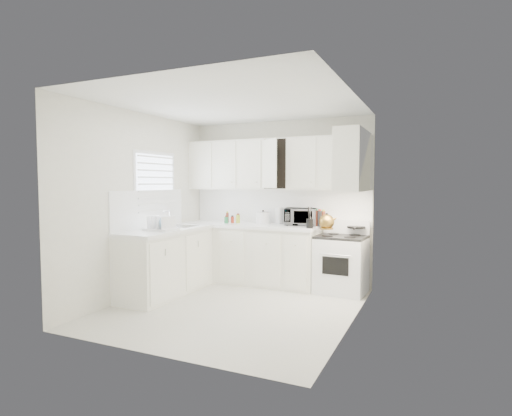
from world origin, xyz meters
The scene contains 33 objects.
floor centered at (0.00, 0.00, 0.00)m, with size 3.20×3.20×0.00m, color silver.
ceiling centered at (0.00, 0.00, 2.60)m, with size 3.20×3.20×0.00m, color white.
wall_back centered at (0.00, 1.60, 1.30)m, with size 3.00×3.00×0.00m, color white.
wall_front centered at (0.00, -1.60, 1.30)m, with size 3.00×3.00×0.00m, color white.
wall_left centered at (-1.50, 0.00, 1.30)m, with size 3.20×3.20×0.00m, color white.
wall_right centered at (1.50, 0.00, 1.30)m, with size 3.20×3.20×0.00m, color white.
window_blinds centered at (-1.48, 0.35, 1.55)m, with size 0.06×0.96×1.06m, color white, non-canonical shape.
lower_cabinets_back centered at (-0.39, 1.30, 0.45)m, with size 2.22×0.60×0.90m, color white, non-canonical shape.
lower_cabinets_left centered at (-1.20, 0.20, 0.45)m, with size 0.60×1.60×0.90m, color white, non-canonical shape.
countertop_back centered at (-0.39, 1.29, 0.93)m, with size 2.24×0.64×0.05m, color white.
countertop_left centered at (-1.19, 0.20, 0.93)m, with size 0.64×1.62×0.05m, color white.
backsplash_back centered at (0.00, 1.59, 1.23)m, with size 2.98×0.02×0.55m, color white.
backsplash_left centered at (-1.49, 0.20, 1.23)m, with size 0.02×1.60×0.55m, color white.
upper_cabinets_back centered at (0.00, 1.44, 1.50)m, with size 3.00×0.33×0.80m, color white, non-canonical shape.
upper_cabinets_right centered at (1.33, 0.82, 1.50)m, with size 0.33×0.90×0.80m, color white, non-canonical shape.
sink centered at (-1.19, 0.55, 1.07)m, with size 0.42×0.38×0.30m, color gray, non-canonical shape.
stove centered at (1.10, 1.28, 0.54)m, with size 0.70×0.57×1.07m, color white, non-canonical shape.
tea_kettle centered at (0.92, 1.12, 1.07)m, with size 0.27×0.23×0.25m, color olive, non-canonical shape.
frying_pan centered at (1.28, 1.44, 0.97)m, with size 0.26×0.44×0.04m, color black, non-canonical shape.
microwave centered at (0.42, 1.45, 1.11)m, with size 0.48×0.27×0.33m, color gray.
rice_cooker centered at (-0.20, 1.42, 1.06)m, with size 0.22×0.22×0.22m, color white, non-canonical shape.
paper_towel centered at (0.04, 1.50, 1.08)m, with size 0.12×0.12×0.27m, color white.
utensil_crock centered at (0.67, 1.10, 1.11)m, with size 0.11×0.11×0.32m, color black, non-canonical shape.
dish_rack centered at (-1.12, -0.01, 1.07)m, with size 0.42×0.32×0.23m, color white, non-canonical shape.
spice_left_0 centered at (-0.85, 1.42, 1.02)m, with size 0.06×0.06×0.13m, color brown.
spice_left_1 centered at (-0.78, 1.33, 1.02)m, with size 0.06×0.06×0.13m, color #297B45.
spice_left_2 centered at (-0.70, 1.42, 1.02)m, with size 0.06×0.06×0.13m, color #B32C17.
spice_left_3 centered at (-0.62, 1.33, 1.02)m, with size 0.06×0.06×0.13m, color #AEC62E.
sauce_right_0 centered at (0.58, 1.46, 1.05)m, with size 0.06×0.06×0.19m, color #B32C17.
sauce_right_1 centered at (0.64, 1.40, 1.05)m, with size 0.06×0.06×0.19m, color #AEC62E.
sauce_right_2 centered at (0.69, 1.46, 1.05)m, with size 0.06×0.06×0.19m, color maroon.
sauce_right_3 centered at (0.74, 1.40, 1.05)m, with size 0.06×0.06×0.19m, color black.
sauce_right_4 centered at (0.80, 1.46, 1.05)m, with size 0.06×0.06×0.19m, color brown.
Camera 1 is at (2.39, -4.62, 1.61)m, focal length 28.78 mm.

